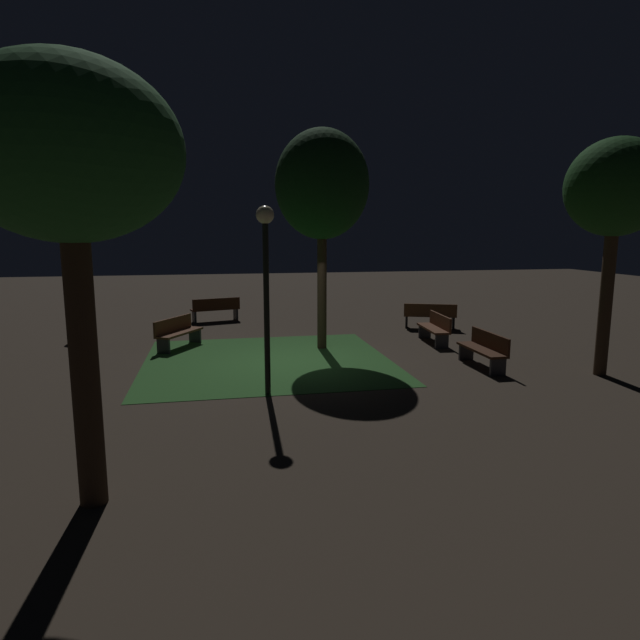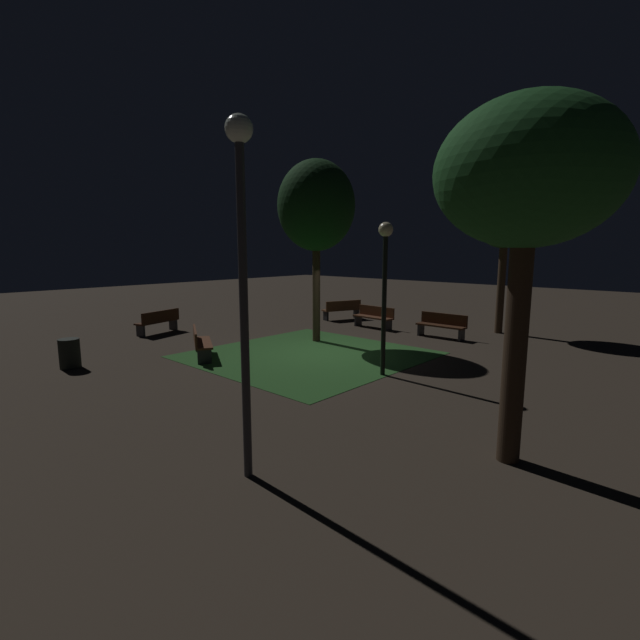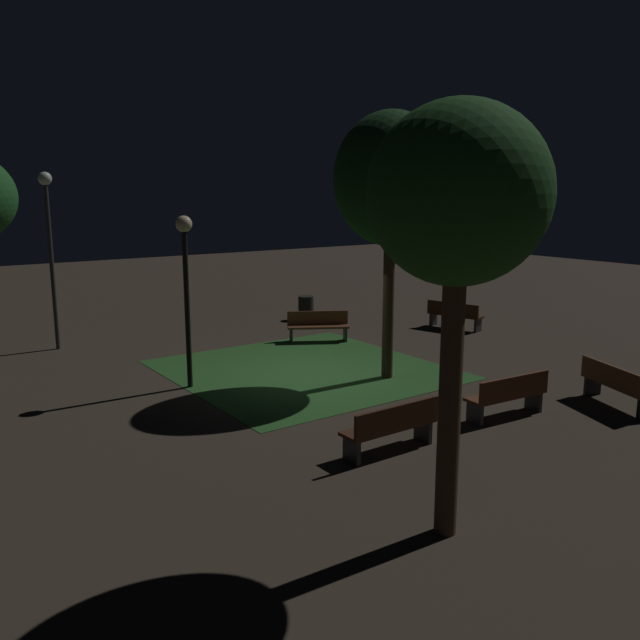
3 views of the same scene
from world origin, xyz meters
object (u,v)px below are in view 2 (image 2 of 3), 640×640
at_px(bench_front_right, 342,309).
at_px(tree_back_left, 316,207).
at_px(bench_front_left, 374,316).
at_px(bench_path_side, 159,321).
at_px(tree_lawn_side, 505,220).
at_px(lamp_post_path_center, 242,242).
at_px(lamp_post_plaza_east, 385,270).
at_px(bench_near_trees, 200,342).
at_px(bench_corner, 442,325).
at_px(tree_near_wall, 527,178).
at_px(trash_bin, 70,353).

relative_size(bench_front_right, tree_back_left, 0.30).
height_order(bench_front_left, bench_path_side, same).
relative_size(bench_front_left, tree_back_left, 0.30).
relative_size(tree_lawn_side, tree_back_left, 0.88).
height_order(bench_front_left, lamp_post_path_center, lamp_post_path_center).
bearing_deg(lamp_post_plaza_east, bench_near_trees, 22.94).
bearing_deg(bench_front_left, lamp_post_path_center, 117.40).
distance_m(bench_path_side, tree_lawn_side, 13.58).
bearing_deg(bench_front_left, tree_lawn_side, -150.51).
bearing_deg(lamp_post_path_center, bench_front_right, -55.68).
xyz_separation_m(bench_corner, lamp_post_path_center, (-2.71, 11.03, 2.80)).
distance_m(lamp_post_path_center, lamp_post_plaza_east, 5.78).
xyz_separation_m(bench_front_right, tree_lawn_side, (-6.53, -1.55, 3.76)).
bearing_deg(bench_corner, bench_path_side, 37.76).
bearing_deg(lamp_post_plaza_east, bench_front_left, -52.55).
bearing_deg(bench_corner, lamp_post_plaza_east, 102.33).
distance_m(bench_front_left, bench_front_right, 2.50).
height_order(bench_path_side, lamp_post_path_center, lamp_post_path_center).
height_order(bench_corner, tree_back_left, tree_back_left).
bearing_deg(bench_corner, tree_back_left, 49.96).
relative_size(bench_path_side, tree_near_wall, 0.35).
xyz_separation_m(tree_back_left, lamp_post_plaza_east, (-4.15, 1.98, -1.92)).
bearing_deg(trash_bin, lamp_post_plaza_east, -142.20).
distance_m(bench_corner, tree_near_wall, 10.31).
height_order(bench_front_left, trash_bin, bench_front_left).
distance_m(bench_path_side, lamp_post_plaza_east, 9.90).
relative_size(bench_corner, tree_lawn_side, 0.33).
bearing_deg(tree_back_left, lamp_post_path_center, 127.01).
bearing_deg(tree_lawn_side, bench_near_trees, 63.42).
distance_m(bench_corner, lamp_post_plaza_east, 6.03).
bearing_deg(trash_bin, bench_path_side, -54.28).
relative_size(bench_corner, bench_front_left, 0.98).
xyz_separation_m(bench_front_right, lamp_post_plaza_east, (-6.57, 6.30, 2.19)).
height_order(bench_corner, bench_front_right, same).
relative_size(bench_front_left, trash_bin, 2.28).
relative_size(tree_lawn_side, lamp_post_plaza_east, 1.41).
bearing_deg(tree_near_wall, lamp_post_plaza_east, -32.23).
bearing_deg(tree_back_left, bench_near_trees, 77.97).
height_order(bench_near_trees, lamp_post_plaza_east, lamp_post_plaza_east).
height_order(bench_near_trees, tree_back_left, tree_back_left).
height_order(bench_corner, lamp_post_plaza_east, lamp_post_plaza_east).
bearing_deg(lamp_post_path_center, tree_back_left, -52.99).
xyz_separation_m(bench_front_left, lamp_post_plaza_east, (-4.20, 5.49, 2.19)).
bearing_deg(bench_front_right, bench_corner, 171.45).
height_order(bench_front_left, tree_lawn_side, tree_lawn_side).
relative_size(bench_front_left, tree_lawn_side, 0.34).
bearing_deg(bench_front_left, tree_back_left, 90.84).
height_order(lamp_post_path_center, trash_bin, lamp_post_path_center).
bearing_deg(tree_back_left, bench_front_right, -60.81).
bearing_deg(bench_path_side, lamp_post_path_center, 157.88).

